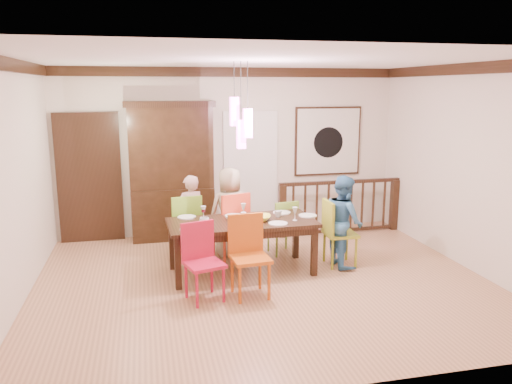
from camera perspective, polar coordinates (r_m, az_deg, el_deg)
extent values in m
plane|color=#A3714F|center=(6.82, 0.87, -10.21)|extent=(6.00, 6.00, 0.00)
plane|color=white|center=(6.33, 0.95, 14.91)|extent=(6.00, 6.00, 0.00)
plane|color=beige|center=(8.84, -2.92, 4.61)|extent=(6.00, 0.00, 6.00)
plane|color=beige|center=(6.42, -26.09, 0.66)|extent=(0.00, 5.00, 5.00)
plane|color=beige|center=(7.69, 23.21, 2.57)|extent=(0.00, 5.00, 5.00)
cube|color=black|center=(8.77, -18.47, 1.31)|extent=(1.04, 0.07, 2.24)
cube|color=silver|center=(8.93, -0.64, 2.10)|extent=(0.97, 0.05, 2.22)
cube|color=black|center=(9.27, 8.19, 5.77)|extent=(1.25, 0.04, 1.25)
cube|color=silver|center=(9.25, 8.24, 5.76)|extent=(1.18, 0.02, 1.18)
cylinder|color=black|center=(9.24, 8.27, 5.62)|extent=(0.56, 0.01, 0.56)
cube|color=#FF4CCD|center=(6.73, -2.49, 9.18)|extent=(0.11, 0.11, 0.38)
cylinder|color=black|center=(6.72, -2.52, 12.76)|extent=(0.01, 0.01, 0.46)
cube|color=#FF4CCD|center=(6.67, -0.95, 7.88)|extent=(0.11, 0.11, 0.38)
cylinder|color=black|center=(6.65, -0.97, 12.13)|extent=(0.01, 0.01, 0.61)
cube|color=#FF4CCD|center=(6.71, -1.71, 6.62)|extent=(0.11, 0.11, 0.38)
cylinder|color=black|center=(6.69, -1.74, 11.49)|extent=(0.01, 0.01, 0.76)
cube|color=black|center=(6.93, -1.65, -3.52)|extent=(2.07, 1.00, 0.05)
cube|color=black|center=(7.30, -9.48, -5.97)|extent=(0.08, 0.08, 0.70)
cube|color=black|center=(7.62, 4.76, -5.07)|extent=(0.08, 0.08, 0.70)
cube|color=black|center=(6.57, -9.08, -7.97)|extent=(0.08, 0.08, 0.70)
cube|color=black|center=(6.93, 6.66, -6.85)|extent=(0.08, 0.08, 0.70)
cube|color=black|center=(7.33, -2.25, -3.27)|extent=(1.83, 0.11, 0.10)
cube|color=black|center=(6.58, -0.97, -5.05)|extent=(1.83, 0.11, 0.10)
cube|color=#7DBF30|center=(7.67, -8.16, -4.00)|extent=(0.51, 0.51, 0.04)
cube|color=#7DBF30|center=(7.60, -8.22, -2.04)|extent=(0.45, 0.10, 0.49)
cylinder|color=#7DBF30|center=(7.55, -9.38, -6.24)|extent=(0.04, 0.04, 0.47)
cylinder|color=#7DBF30|center=(7.58, -6.60, -6.10)|extent=(0.04, 0.04, 0.47)
cylinder|color=#7DBF30|center=(7.90, -9.54, -5.43)|extent=(0.04, 0.04, 0.47)
cylinder|color=#7DBF30|center=(7.93, -6.89, -5.30)|extent=(0.04, 0.04, 0.47)
cube|color=#EE4628|center=(7.62, -3.01, -3.87)|extent=(0.58, 0.58, 0.04)
cube|color=#EE4628|center=(7.55, -3.03, -1.85)|extent=(0.46, 0.18, 0.51)
cylinder|color=#EE4628|center=(7.49, -4.17, -6.21)|extent=(0.04, 0.04, 0.49)
cylinder|color=#EE4628|center=(7.55, -1.33, -6.03)|extent=(0.04, 0.04, 0.49)
cylinder|color=#EE4628|center=(7.84, -4.59, -5.38)|extent=(0.04, 0.04, 0.49)
cylinder|color=#EE4628|center=(7.90, -1.87, -5.21)|extent=(0.04, 0.04, 0.49)
cube|color=olive|center=(7.83, 2.96, -4.06)|extent=(0.45, 0.45, 0.04)
cube|color=olive|center=(7.77, 2.98, -2.42)|extent=(0.39, 0.10, 0.43)
cylinder|color=olive|center=(7.71, 2.12, -5.98)|extent=(0.03, 0.03, 0.41)
cylinder|color=olive|center=(7.79, 4.38, -5.81)|extent=(0.03, 0.03, 0.41)
cylinder|color=olive|center=(8.00, 1.54, -5.30)|extent=(0.03, 0.03, 0.41)
cylinder|color=olive|center=(8.08, 3.72, -5.15)|extent=(0.03, 0.03, 0.41)
cube|color=#B11332|center=(6.14, -5.93, -8.23)|extent=(0.53, 0.53, 0.04)
cube|color=#B11332|center=(6.06, -5.98, -5.95)|extent=(0.42, 0.16, 0.47)
cylinder|color=#B11332|center=(6.05, -7.35, -10.97)|extent=(0.04, 0.04, 0.45)
cylinder|color=#B11332|center=(6.09, -4.03, -10.75)|extent=(0.04, 0.04, 0.45)
cylinder|color=#B11332|center=(6.37, -7.65, -9.78)|extent=(0.04, 0.04, 0.45)
cylinder|color=#B11332|center=(6.41, -4.51, -9.58)|extent=(0.04, 0.04, 0.45)
cube|color=#B95011|center=(6.22, -0.67, -7.62)|extent=(0.49, 0.49, 0.04)
cube|color=#B95011|center=(6.13, -0.67, -5.22)|extent=(0.46, 0.08, 0.50)
cylinder|color=#B95011|center=(6.10, -2.02, -10.53)|extent=(0.04, 0.04, 0.48)
cylinder|color=#B95011|center=(6.18, 1.41, -10.24)|extent=(0.04, 0.04, 0.48)
cylinder|color=#B95011|center=(6.44, -2.64, -9.30)|extent=(0.04, 0.04, 0.48)
cylinder|color=#B95011|center=(6.51, 0.61, -9.05)|extent=(0.04, 0.04, 0.48)
cube|color=#939F21|center=(7.40, 9.62, -4.74)|extent=(0.45, 0.45, 0.04)
cube|color=#939F21|center=(7.33, 9.69, -2.79)|extent=(0.05, 0.44, 0.48)
cylinder|color=#939F21|center=(7.25, 8.78, -7.06)|extent=(0.04, 0.04, 0.46)
cylinder|color=#939F21|center=(7.38, 11.37, -6.80)|extent=(0.04, 0.04, 0.46)
cylinder|color=#939F21|center=(7.56, 7.80, -6.22)|extent=(0.04, 0.04, 0.46)
cylinder|color=#939F21|center=(7.69, 10.29, -6.00)|extent=(0.04, 0.04, 0.46)
cube|color=black|center=(8.70, -9.43, -2.40)|extent=(1.39, 0.44, 0.89)
cube|color=black|center=(8.51, -9.70, 5.08)|extent=(1.39, 0.40, 1.39)
cube|color=black|center=(8.70, -9.77, 5.22)|extent=(1.19, 0.02, 1.19)
cube|color=black|center=(8.46, -9.87, 9.88)|extent=(1.48, 0.44, 0.10)
cube|color=black|center=(8.67, 2.98, -2.20)|extent=(0.12, 0.12, 0.92)
cube|color=black|center=(9.46, 15.54, -1.43)|extent=(0.12, 0.12, 0.92)
cube|color=black|center=(8.91, 9.64, 1.13)|extent=(2.26, 0.11, 0.06)
cube|color=black|center=(9.11, 9.45, -4.31)|extent=(2.14, 0.09, 0.05)
imported|color=beige|center=(7.73, -7.49, -2.71)|extent=(0.54, 0.44, 1.26)
imported|color=#BEB290|center=(7.70, -2.98, -2.26)|extent=(0.73, 0.53, 1.38)
imported|color=teal|center=(7.34, 9.96, -3.27)|extent=(0.55, 0.68, 1.34)
imported|color=#EAE842|center=(6.93, 0.42, -2.97)|extent=(0.38, 0.38, 0.08)
imported|color=white|center=(6.98, -2.73, -2.96)|extent=(0.23, 0.23, 0.06)
imported|color=silver|center=(6.74, -5.94, -3.35)|extent=(0.13, 0.13, 0.10)
imported|color=silver|center=(7.11, 2.55, -2.52)|extent=(0.12, 0.12, 0.09)
cylinder|color=white|center=(7.17, -7.93, -2.85)|extent=(0.26, 0.26, 0.01)
cylinder|color=white|center=(7.18, -2.55, -2.71)|extent=(0.26, 0.26, 0.01)
cylinder|color=white|center=(7.36, 2.96, -2.35)|extent=(0.26, 0.26, 0.01)
cylinder|color=white|center=(6.56, -7.59, -4.23)|extent=(0.26, 0.26, 0.01)
cylinder|color=white|center=(6.77, 2.54, -3.61)|extent=(0.26, 0.26, 0.01)
cylinder|color=white|center=(7.22, 5.92, -2.69)|extent=(0.26, 0.26, 0.01)
cube|color=#D83359|center=(6.63, -1.51, -3.94)|extent=(0.18, 0.14, 0.01)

